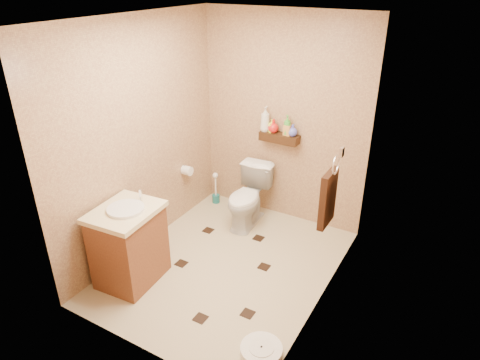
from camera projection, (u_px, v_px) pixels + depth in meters
The scene contains 20 objects.
ground at pixel (227, 266), 4.40m from camera, with size 2.50×2.50×0.00m, color tan.
wall_back at pixel (283, 121), 4.84m from camera, with size 2.00×0.04×2.40m, color tan.
wall_front at pixel (128, 223), 2.90m from camera, with size 2.00×0.04×2.40m, color tan.
wall_left at pixel (141, 139), 4.31m from camera, with size 0.04×2.50×2.40m, color tan.
wall_right at pixel (331, 184), 3.42m from camera, with size 0.04×2.50×2.40m, color tan.
ceiling at pixel (223, 18), 3.33m from camera, with size 2.00×2.50×0.02m, color silver.
wall_shelf at pixel (279, 138), 4.86m from camera, with size 0.46×0.14×0.10m, color #351B0E.
floor_accents at pixel (227, 268), 4.36m from camera, with size 1.16×1.46×0.01m.
toilet at pixel (248, 197), 4.99m from camera, with size 0.39×0.69×0.70m, color white.
vanity at pixel (129, 244), 4.05m from camera, with size 0.57×0.68×0.90m.
bathroom_scale at pixel (261, 350), 3.38m from camera, with size 0.34×0.34×0.07m.
toilet_brush at pixel (216, 192), 5.53m from camera, with size 0.10×0.10×0.43m.
towel_ring at pixel (328, 196), 3.77m from camera, with size 0.12×0.30×0.76m.
toilet_paper at pixel (187, 170), 5.06m from camera, with size 0.12×0.11×0.12m.
bottle_a at pixel (265, 119), 4.85m from camera, with size 0.11×0.11×0.28m, color silver.
bottle_b at pixel (272, 126), 4.85m from camera, with size 0.07×0.07×0.15m, color #EDFF35.
bottle_c at pixel (273, 126), 4.83m from camera, with size 0.12×0.12×0.16m, color red.
bottle_d at pixel (287, 125), 4.74m from camera, with size 0.09×0.09×0.23m, color green.
bottle_e at pixel (288, 127), 4.75m from camera, with size 0.08×0.08×0.18m, color #C98D43.
bottle_f at pixel (293, 130), 4.73m from camera, with size 0.11×0.11×0.14m, color #535DD1.
Camera 1 is at (1.89, -3.01, 2.74)m, focal length 32.00 mm.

